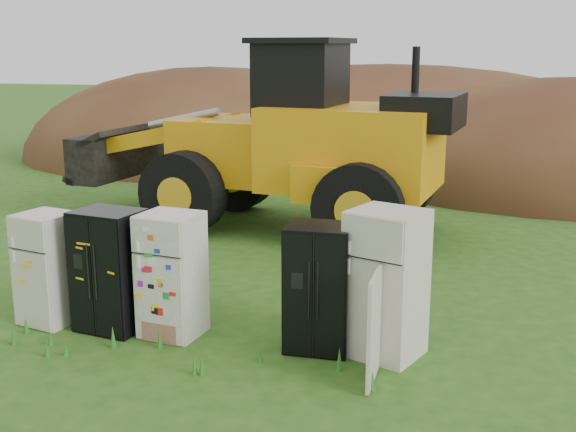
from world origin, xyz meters
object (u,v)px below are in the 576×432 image
Objects in this scene: fridge_sticker at (172,275)px; fridge_black_side at (110,270)px; fridge_leftmost at (48,268)px; wheel_loader at (257,134)px; fridge_open_door at (386,284)px; fridge_black_right at (319,288)px.

fridge_black_side is at bearing -170.76° from fridge_sticker.
fridge_black_side is 0.90m from fridge_sticker.
fridge_leftmost is 6.44m from wheel_loader.
fridge_open_door is at bearing 14.01° from fridge_leftmost.
fridge_black_side is at bearing -84.88° from wheel_loader.
fridge_leftmost is 0.96× the size of fridge_black_right.
wheel_loader reaches higher than fridge_black_side.
fridge_sticker is (1.87, -0.01, 0.05)m from fridge_leftmost.
fridge_black_right is (2.01, 0.01, -0.02)m from fridge_sticker.
fridge_open_door is at bearing 10.57° from fridge_black_side.
fridge_black_right is at bearing 10.48° from fridge_black_side.
wheel_loader is at bearing 103.93° from fridge_sticker.
fridge_black_right is 6.83m from wheel_loader.
fridge_sticker is at bearing 13.64° from fridge_leftmost.
fridge_open_door reaches higher than fridge_black_right.
fridge_leftmost is 4.73m from fridge_open_door.
fridge_leftmost is at bearing -93.65° from wheel_loader.
fridge_open_door is (0.85, 0.01, 0.12)m from fridge_black_right.
wheel_loader reaches higher than fridge_open_door.
fridge_open_door is (4.73, 0.01, 0.15)m from fridge_leftmost.
fridge_open_door reaches higher than fridge_black_side.
fridge_black_right is at bearing -157.58° from fridge_open_door.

